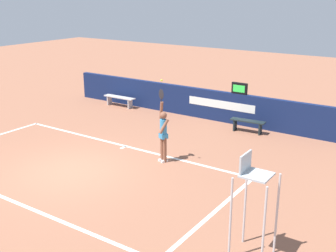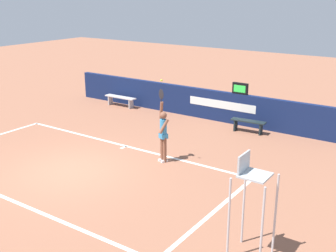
{
  "view_description": "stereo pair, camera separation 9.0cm",
  "coord_description": "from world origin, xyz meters",
  "px_view_note": "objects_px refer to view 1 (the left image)",
  "views": [
    {
      "loc": [
        9.53,
        -8.65,
        5.48
      ],
      "look_at": [
        1.98,
        2.57,
        1.18
      ],
      "focal_mm": 45.31,
      "sensor_mm": 36.0,
      "label": 1
    },
    {
      "loc": [
        9.61,
        -8.59,
        5.48
      ],
      "look_at": [
        1.98,
        2.57,
        1.18
      ],
      "focal_mm": 45.31,
      "sensor_mm": 36.0,
      "label": 2
    }
  ],
  "objects_px": {
    "tennis_ball": "(162,80)",
    "courtside_bench_near": "(119,99)",
    "speed_display": "(239,88)",
    "courtside_bench_far": "(248,123)",
    "tennis_player": "(163,132)",
    "umpire_chair": "(253,192)"
  },
  "relations": [
    {
      "from": "tennis_ball",
      "to": "tennis_player",
      "type": "bearing_deg",
      "value": 116.52
    },
    {
      "from": "umpire_chair",
      "to": "courtside_bench_far",
      "type": "relative_size",
      "value": 1.62
    },
    {
      "from": "tennis_player",
      "to": "courtside_bench_far",
      "type": "bearing_deg",
      "value": 76.32
    },
    {
      "from": "tennis_ball",
      "to": "courtside_bench_near",
      "type": "xyz_separation_m",
      "value": [
        -6.01,
        4.97,
        -2.46
      ]
    },
    {
      "from": "speed_display",
      "to": "tennis_ball",
      "type": "relative_size",
      "value": 10.09
    },
    {
      "from": "tennis_ball",
      "to": "courtside_bench_far",
      "type": "bearing_deg",
      "value": 78.72
    },
    {
      "from": "tennis_ball",
      "to": "courtside_bench_near",
      "type": "distance_m",
      "value": 8.18
    },
    {
      "from": "tennis_player",
      "to": "tennis_ball",
      "type": "xyz_separation_m",
      "value": [
        0.14,
        -0.28,
        1.81
      ]
    },
    {
      "from": "courtside_bench_near",
      "to": "courtside_bench_far",
      "type": "distance_m",
      "value": 6.96
    },
    {
      "from": "tennis_player",
      "to": "courtside_bench_near",
      "type": "height_order",
      "value": "tennis_player"
    },
    {
      "from": "tennis_player",
      "to": "courtside_bench_near",
      "type": "distance_m",
      "value": 7.54
    },
    {
      "from": "courtside_bench_near",
      "to": "courtside_bench_far",
      "type": "height_order",
      "value": "courtside_bench_far"
    },
    {
      "from": "speed_display",
      "to": "tennis_player",
      "type": "relative_size",
      "value": 0.28
    },
    {
      "from": "speed_display",
      "to": "umpire_chair",
      "type": "height_order",
      "value": "umpire_chair"
    },
    {
      "from": "speed_display",
      "to": "courtside_bench_near",
      "type": "distance_m",
      "value": 6.31
    },
    {
      "from": "tennis_player",
      "to": "courtside_bench_far",
      "type": "relative_size",
      "value": 1.73
    },
    {
      "from": "courtside_bench_far",
      "to": "speed_display",
      "type": "bearing_deg",
      "value": 134.99
    },
    {
      "from": "tennis_ball",
      "to": "courtside_bench_near",
      "type": "height_order",
      "value": "tennis_ball"
    },
    {
      "from": "speed_display",
      "to": "umpire_chair",
      "type": "xyz_separation_m",
      "value": [
        4.28,
        -8.59,
        -0.07
      ]
    },
    {
      "from": "speed_display",
      "to": "courtside_bench_far",
      "type": "distance_m",
      "value": 1.64
    },
    {
      "from": "speed_display",
      "to": "tennis_player",
      "type": "height_order",
      "value": "tennis_player"
    },
    {
      "from": "tennis_player",
      "to": "umpire_chair",
      "type": "distance_m",
      "value": 5.68
    }
  ]
}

